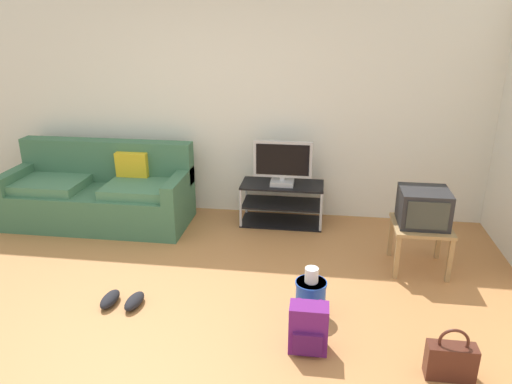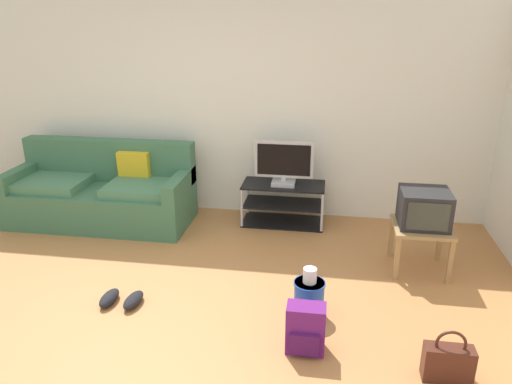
# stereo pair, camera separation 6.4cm
# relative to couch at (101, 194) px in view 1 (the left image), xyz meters

# --- Properties ---
(ground_plane) EXTENTS (9.00, 9.80, 0.02)m
(ground_plane) POSITION_rel_couch_xyz_m (1.29, -1.86, -0.34)
(ground_plane) COLOR #B27542
(wall_back) EXTENTS (9.00, 0.10, 2.70)m
(wall_back) POSITION_rel_couch_xyz_m (1.29, 0.59, 1.02)
(wall_back) COLOR silver
(wall_back) RESTS_ON ground_plane
(couch) EXTENTS (2.01, 0.84, 0.89)m
(couch) POSITION_rel_couch_xyz_m (0.00, 0.00, 0.00)
(couch) COLOR #3D6B4C
(couch) RESTS_ON ground_plane
(tv_stand) EXTENTS (0.91, 0.44, 0.47)m
(tv_stand) POSITION_rel_couch_xyz_m (2.04, 0.24, -0.10)
(tv_stand) COLOR black
(tv_stand) RESTS_ON ground_plane
(flat_tv) EXTENTS (0.64, 0.22, 0.49)m
(flat_tv) POSITION_rel_couch_xyz_m (2.04, 0.22, 0.38)
(flat_tv) COLOR #B2B2B7
(flat_tv) RESTS_ON tv_stand
(side_table) EXTENTS (0.51, 0.51, 0.44)m
(side_table) POSITION_rel_couch_xyz_m (3.39, -0.63, 0.04)
(side_table) COLOR #9E7A4C
(side_table) RESTS_ON ground_plane
(crt_tv) EXTENTS (0.43, 0.41, 0.33)m
(crt_tv) POSITION_rel_couch_xyz_m (3.39, -0.62, 0.28)
(crt_tv) COLOR #232326
(crt_tv) RESTS_ON side_table
(backpack) EXTENTS (0.27, 0.24, 0.36)m
(backpack) POSITION_rel_couch_xyz_m (2.42, -1.97, -0.15)
(backpack) COLOR #661E70
(backpack) RESTS_ON ground_plane
(handbag) EXTENTS (0.31, 0.12, 0.37)m
(handbag) POSITION_rel_couch_xyz_m (3.35, -2.12, -0.20)
(handbag) COLOR #4C2319
(handbag) RESTS_ON ground_plane
(cleaning_bucket) EXTENTS (0.25, 0.25, 0.41)m
(cleaning_bucket) POSITION_rel_couch_xyz_m (2.42, -1.53, -0.16)
(cleaning_bucket) COLOR blue
(cleaning_bucket) RESTS_ON ground_plane
(sneakers_pair) EXTENTS (0.35, 0.28, 0.09)m
(sneakers_pair) POSITION_rel_couch_xyz_m (0.89, -1.62, -0.29)
(sneakers_pair) COLOR black
(sneakers_pair) RESTS_ON ground_plane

